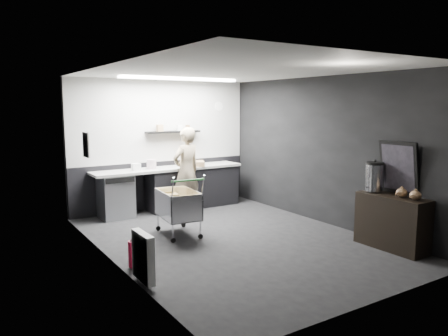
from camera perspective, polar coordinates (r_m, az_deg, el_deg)
floor at (r=7.22m, az=1.35°, el=-9.32°), size 5.50×5.50×0.00m
ceiling at (r=6.91m, az=1.43°, el=12.57°), size 5.50×5.50×0.00m
wall_back at (r=9.33m, az=-8.10°, el=3.05°), size 5.50×0.00×5.50m
wall_front at (r=4.93m, az=19.57°, el=-1.88°), size 5.50×0.00×5.50m
wall_left at (r=6.06m, az=-14.50°, el=0.13°), size 0.00×5.50×5.50m
wall_right at (r=8.22m, az=13.04°, el=2.23°), size 0.00×5.50×5.50m
kitchen_wall_panel at (r=9.28m, az=-8.11°, el=6.11°), size 3.95×0.02×1.70m
dado_panel at (r=9.43m, az=-7.95°, el=-2.11°), size 3.95×0.02×1.00m
floating_shelf at (r=9.28m, az=-6.67°, el=4.72°), size 1.20×0.22×0.04m
wall_clock at (r=9.93m, az=-0.68°, el=8.05°), size 0.20×0.03×0.20m
poster at (r=7.28m, az=-17.61°, el=2.90°), size 0.02×0.30×0.40m
poster_red_band at (r=7.28m, az=-17.59°, el=3.46°), size 0.02×0.22×0.10m
radiator at (r=5.49m, az=-10.52°, el=-11.34°), size 0.10×0.50×0.60m
ceiling_strip at (r=8.50m, az=-5.71°, el=11.50°), size 2.40×0.20×0.04m
prep_counter at (r=9.22m, az=-6.37°, el=-2.59°), size 3.20×0.61×0.90m
person at (r=8.76m, az=-4.93°, el=-0.37°), size 0.71×0.55×1.75m
shopping_cart at (r=7.40m, az=-6.03°, el=-5.02°), size 0.65×0.98×1.02m
sideboard at (r=7.15m, az=21.00°, el=-5.68°), size 0.47×1.09×1.64m
fire_extinguisher at (r=6.07m, az=-11.77°, el=-10.80°), size 0.13×0.13×0.44m
cardboard_box at (r=9.26m, az=-4.19°, el=0.58°), size 0.61×0.55×0.10m
pink_tub at (r=8.91m, az=-9.46°, el=0.48°), size 0.19×0.19×0.19m
white_container at (r=8.74m, az=-11.41°, el=0.12°), size 0.16×0.13×0.14m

